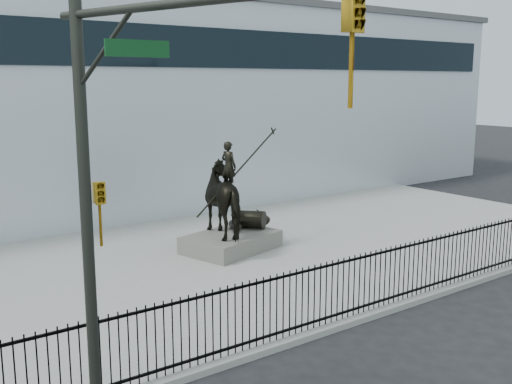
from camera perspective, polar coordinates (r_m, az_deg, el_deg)
ground at (r=14.26m, az=13.46°, el=-13.25°), size 120.00×120.00×0.00m
plaza at (r=19.18m, az=-2.74°, el=-6.47°), size 30.00×12.00×0.15m
building at (r=30.08m, az=-16.78°, el=7.86°), size 44.00×14.00×9.00m
picket_fence at (r=14.71m, az=9.87°, el=-8.60°), size 22.10×0.10×1.50m
statue_plinth at (r=19.90m, az=-2.38°, el=-4.77°), size 3.39×2.72×0.56m
equestrian_statue at (r=19.61m, az=-2.31°, el=-0.66°), size 3.71×2.78×3.23m
traffic_signal_left at (r=8.54m, az=-12.44°, el=-0.89°), size 1.52×4.84×7.00m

